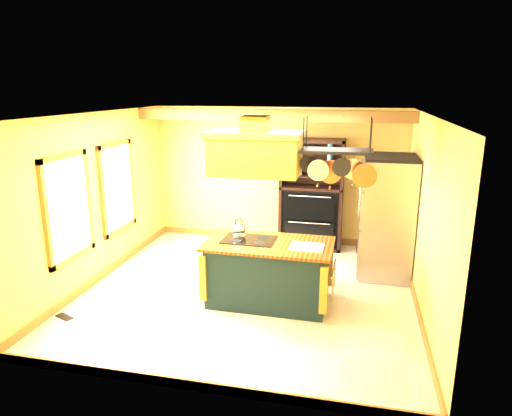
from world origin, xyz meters
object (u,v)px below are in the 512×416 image
at_px(pot_rack, 337,160).
at_px(refrigerator, 386,219).
at_px(kitchen_island, 268,272).
at_px(hutch, 311,205).
at_px(range_hood, 255,151).

bearing_deg(pot_rack, refrigerator, 62.12).
distance_m(kitchen_island, hutch, 2.62).
bearing_deg(kitchen_island, refrigerator, 41.91).
relative_size(pot_rack, hutch, 0.48).
bearing_deg(kitchen_island, pot_rack, 0.94).
distance_m(range_hood, hutch, 2.98).
height_order(refrigerator, hutch, hutch).
height_order(pot_rack, refrigerator, pot_rack).
xyz_separation_m(pot_rack, hutch, (-0.57, 2.58, -1.30)).
height_order(kitchen_island, refrigerator, refrigerator).
xyz_separation_m(kitchen_island, refrigerator, (1.69, 1.46, 0.49)).
relative_size(range_hood, hutch, 0.61).
bearing_deg(hutch, range_hood, -101.95).
bearing_deg(range_hood, hutch, 78.05).
xyz_separation_m(pot_rack, refrigerator, (0.78, 1.47, -1.18)).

